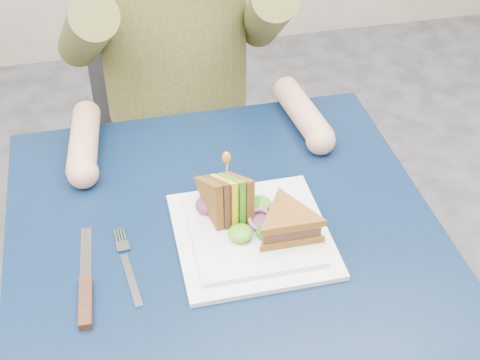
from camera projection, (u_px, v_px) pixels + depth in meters
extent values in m
cube|color=black|center=(225.00, 238.00, 1.17)|extent=(0.75, 0.75, 0.03)
cylinder|color=#595B5E|center=(69.00, 275.00, 1.59)|extent=(0.04, 0.04, 0.70)
cylinder|color=#595B5E|center=(325.00, 233.00, 1.70)|extent=(0.04, 0.04, 0.70)
cube|color=#47474C|center=(181.00, 155.00, 1.79)|extent=(0.42, 0.40, 0.04)
cube|color=#47474C|center=(165.00, 39.00, 1.76)|extent=(0.42, 0.03, 0.46)
cylinder|color=#47474C|center=(129.00, 272.00, 1.78)|extent=(0.02, 0.02, 0.43)
cylinder|color=#47474C|center=(260.00, 250.00, 1.84)|extent=(0.02, 0.02, 0.43)
cylinder|color=#47474C|center=(118.00, 190.00, 2.03)|extent=(0.02, 0.02, 0.43)
cylinder|color=#47474C|center=(234.00, 174.00, 2.09)|extent=(0.02, 0.02, 0.43)
cylinder|color=brown|center=(172.00, 12.00, 1.50)|extent=(0.34, 0.34, 0.52)
cylinder|color=brown|center=(85.00, 34.00, 1.39)|extent=(0.15, 0.39, 0.31)
cylinder|color=tan|center=(84.00, 141.00, 1.32)|extent=(0.08, 0.20, 0.06)
sphere|color=tan|center=(83.00, 173.00, 1.24)|extent=(0.06, 0.06, 0.06)
cylinder|color=brown|center=(266.00, 15.00, 1.46)|extent=(0.15, 0.39, 0.31)
cylinder|color=tan|center=(302.00, 112.00, 1.39)|extent=(0.08, 0.20, 0.06)
sphere|color=tan|center=(321.00, 140.00, 1.32)|extent=(0.06, 0.06, 0.06)
cube|color=white|center=(252.00, 235.00, 1.15)|extent=(0.26, 0.26, 0.01)
cube|color=white|center=(252.00, 231.00, 1.14)|extent=(0.21, 0.21, 0.01)
cube|color=silver|center=(131.00, 280.00, 1.07)|extent=(0.03, 0.12, 0.00)
cube|color=silver|center=(123.00, 246.00, 1.13)|extent=(0.02, 0.02, 0.00)
cube|color=silver|center=(116.00, 236.00, 1.15)|extent=(0.01, 0.03, 0.00)
cube|color=silver|center=(119.00, 236.00, 1.15)|extent=(0.01, 0.03, 0.00)
cube|color=silver|center=(122.00, 235.00, 1.15)|extent=(0.01, 0.03, 0.00)
cube|color=silver|center=(124.00, 234.00, 1.15)|extent=(0.01, 0.03, 0.00)
cube|color=silver|center=(86.00, 257.00, 1.11)|extent=(0.03, 0.14, 0.00)
cube|color=black|center=(86.00, 303.00, 1.03)|extent=(0.03, 0.10, 0.01)
cylinder|color=silver|center=(85.00, 288.00, 1.04)|extent=(0.01, 0.01, 0.00)
cylinder|color=silver|center=(85.00, 313.00, 1.01)|extent=(0.01, 0.01, 0.00)
cylinder|color=tan|center=(227.00, 171.00, 1.10)|extent=(0.01, 0.01, 0.06)
ellipsoid|color=orange|center=(226.00, 158.00, 1.08)|extent=(0.01, 0.01, 0.02)
torus|color=#9E4C7A|center=(260.00, 219.00, 1.13)|extent=(0.04, 0.04, 0.02)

